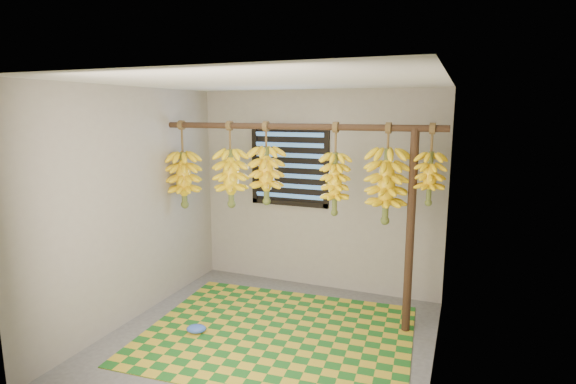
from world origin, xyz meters
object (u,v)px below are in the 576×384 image
at_px(support_post, 410,234).
at_px(woven_mat, 277,334).
at_px(banana_bunch_b, 231,178).
at_px(banana_bunch_d, 335,184).
at_px(plastic_bag, 196,329).
at_px(banana_bunch_c, 266,175).
at_px(banana_bunch_a, 184,179).
at_px(banana_bunch_f, 430,178).
at_px(banana_bunch_e, 386,186).

xyz_separation_m(support_post, woven_mat, (-1.16, -0.54, -0.99)).
xyz_separation_m(banana_bunch_b, banana_bunch_d, (1.18, 0.00, 0.01)).
bearing_deg(banana_bunch_b, plastic_bag, -87.69).
bearing_deg(banana_bunch_c, banana_bunch_b, -180.00).
bearing_deg(banana_bunch_a, banana_bunch_c, 0.00).
bearing_deg(banana_bunch_b, banana_bunch_c, 0.00).
height_order(support_post, banana_bunch_d, banana_bunch_d).
bearing_deg(banana_bunch_f, plastic_bag, -158.14).
distance_m(woven_mat, banana_bunch_b, 1.72).
bearing_deg(banana_bunch_e, banana_bunch_c, 180.00).
bearing_deg(banana_bunch_e, banana_bunch_f, 0.00).
xyz_separation_m(support_post, banana_bunch_a, (-2.55, -0.00, 0.38)).
bearing_deg(woven_mat, banana_bunch_e, 30.68).
distance_m(banana_bunch_b, banana_bunch_c, 0.43).
height_order(support_post, banana_bunch_b, banana_bunch_b).
bearing_deg(banana_bunch_b, support_post, 0.00).
bearing_deg(banana_bunch_b, woven_mat, -34.80).
relative_size(woven_mat, plastic_bag, 12.94).
bearing_deg(plastic_bag, woven_mat, 20.71).
relative_size(banana_bunch_e, banana_bunch_f, 1.27).
relative_size(support_post, woven_mat, 0.79).
bearing_deg(woven_mat, plastic_bag, -159.29).
distance_m(woven_mat, plastic_bag, 0.80).
height_order(banana_bunch_a, banana_bunch_b, same).
distance_m(support_post, banana_bunch_f, 0.57).
bearing_deg(woven_mat, banana_bunch_a, 158.79).
relative_size(plastic_bag, banana_bunch_f, 0.26).
bearing_deg(support_post, banana_bunch_f, 0.00).
xyz_separation_m(support_post, banana_bunch_f, (0.15, 0.00, 0.54)).
relative_size(support_post, plastic_bag, 10.18).
bearing_deg(banana_bunch_e, woven_mat, -149.32).
bearing_deg(banana_bunch_f, banana_bunch_c, 180.00).
height_order(banana_bunch_e, banana_bunch_f, same).
height_order(support_post, banana_bunch_a, banana_bunch_a).
bearing_deg(banana_bunch_d, woven_mat, -126.55).
height_order(banana_bunch_b, banana_bunch_e, same).
distance_m(banana_bunch_d, banana_bunch_f, 0.91).
distance_m(support_post, banana_bunch_e, 0.51).
distance_m(banana_bunch_e, banana_bunch_f, 0.41).
relative_size(banana_bunch_b, banana_bunch_e, 0.96).
xyz_separation_m(woven_mat, banana_bunch_d, (0.40, 0.54, 1.43)).
xyz_separation_m(banana_bunch_b, banana_bunch_c, (0.43, 0.00, 0.05)).
distance_m(banana_bunch_c, banana_bunch_f, 1.66).
bearing_deg(woven_mat, banana_bunch_d, 53.45).
distance_m(support_post, banana_bunch_c, 1.58).
bearing_deg(woven_mat, banana_bunch_b, 145.20).
distance_m(support_post, plastic_bag, 2.28).
relative_size(banana_bunch_c, banana_bunch_d, 0.93).
distance_m(banana_bunch_c, banana_bunch_d, 0.75).
relative_size(banana_bunch_c, banana_bunch_f, 1.15).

